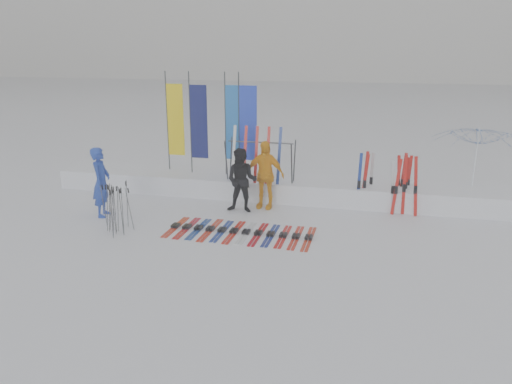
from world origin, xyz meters
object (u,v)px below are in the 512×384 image
(person_blue, at_px, (101,182))
(person_yellow, at_px, (265,175))
(ski_rack, at_px, (260,155))
(ski_row, at_px, (240,232))
(person_black, at_px, (242,181))
(tent_canopy, at_px, (475,167))

(person_blue, xyz_separation_m, person_yellow, (4.17, 1.79, 0.02))
(person_yellow, height_order, ski_rack, person_yellow)
(ski_row, relative_size, ski_rack, 1.79)
(ski_rack, bearing_deg, person_blue, -146.59)
(person_blue, distance_m, person_black, 3.86)
(tent_canopy, xyz_separation_m, ski_row, (-6.00, -3.79, -1.16))
(tent_canopy, relative_size, ski_row, 0.73)
(person_blue, xyz_separation_m, person_black, (3.64, 1.27, -0.05))
(person_blue, distance_m, ski_row, 4.18)
(person_blue, height_order, tent_canopy, tent_canopy)
(ski_row, bearing_deg, person_yellow, 86.94)
(person_blue, height_order, ski_rack, person_blue)
(person_yellow, xyz_separation_m, tent_canopy, (5.88, 1.59, 0.21))
(person_blue, bearing_deg, tent_canopy, -84.36)
(person_yellow, height_order, ski_row, person_yellow)
(person_blue, relative_size, person_yellow, 0.98)
(person_blue, bearing_deg, ski_row, -108.68)
(person_black, xyz_separation_m, ski_rack, (0.23, 1.29, 0.47))
(ski_rack, bearing_deg, person_yellow, -68.02)
(tent_canopy, height_order, ski_row, tent_canopy)
(person_blue, distance_m, ski_rack, 4.65)
(person_blue, height_order, person_yellow, person_yellow)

